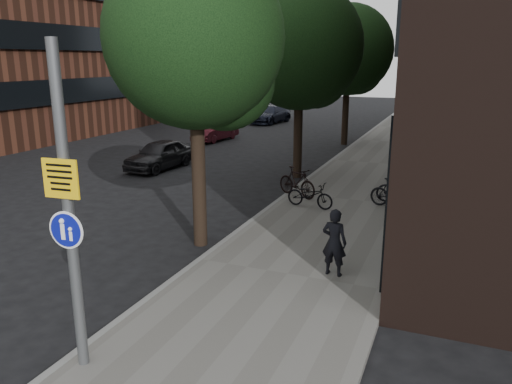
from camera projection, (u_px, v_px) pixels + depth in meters
The scene contains 15 objects.
ground at pixel (210, 354), 8.42m from camera, with size 120.00×120.00×0.00m, color black.
sidewalk at pixel (349, 201), 17.25m from camera, with size 4.50×60.00×0.12m, color #625F5B.
curb_edge at pixel (288, 194), 18.07m from camera, with size 0.15×60.00×0.13m, color slate.
street_tree_near at pixel (200, 47), 12.17m from camera, with size 4.40×4.40×7.50m.
street_tree_mid at pixel (303, 51), 19.77m from camera, with size 5.00×5.00×7.80m.
street_tree_far at pixel (350, 53), 27.82m from camera, with size 5.00×5.00×7.80m.
signpost at pixel (69, 212), 7.32m from camera, with size 0.58×0.17×4.99m.
pedestrian at pixel (334, 242), 11.03m from camera, with size 0.56×0.37×1.54m, color black.
parked_bike_facade_near at pixel (404, 189), 16.76m from camera, with size 0.62×1.79×0.94m, color black.
parked_bike_facade_far at pixel (394, 193), 16.13m from camera, with size 0.45×1.61×0.97m, color black.
parked_bike_curb_near at pixel (310, 195), 16.21m from camera, with size 0.56×1.60×0.84m, color black.
parked_bike_curb_far at pixel (297, 182), 17.47m from camera, with size 0.49×1.75×1.05m, color black.
parked_car_near at pixel (160, 154), 22.46m from camera, with size 1.53×3.81×1.30m, color black.
parked_car_mid at pixel (215, 131), 30.22m from camera, with size 1.23×3.52×1.16m, color #531721.
parked_car_far at pixel (270, 114), 38.64m from camera, with size 1.86×4.57×1.33m, color black.
Camera 1 is at (3.53, -6.58, 4.82)m, focal length 35.00 mm.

